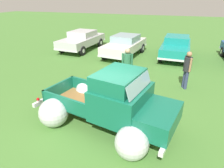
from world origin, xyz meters
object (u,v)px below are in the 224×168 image
show_car_0 (82,39)px  spectator_1 (127,64)px  vintage_pickup_truck (114,106)px  show_car_1 (125,45)px  show_car_2 (176,46)px  spectator_0 (187,68)px

show_car_0 → spectator_1: 7.22m
show_car_0 → spectator_1: spectator_1 is taller
vintage_pickup_truck → show_car_0: 10.27m
show_car_1 → vintage_pickup_truck: bearing=20.1°
show_car_2 → spectator_1: 5.72m
show_car_1 → spectator_1: spectator_1 is taller
show_car_0 → show_car_2: (7.02, 0.06, -0.00)m
show_car_0 → spectator_0: bearing=61.6°
show_car_1 → spectator_1: (1.32, -4.57, 0.21)m
show_car_0 → show_car_1: same height
spectator_0 → spectator_1: (-2.67, -0.29, -0.00)m
show_car_0 → show_car_1: bearing=84.0°
show_car_0 → spectator_1: bearing=48.0°
vintage_pickup_truck → show_car_2: size_ratio=1.10×
show_car_2 → show_car_1: bearing=-75.5°
show_car_1 → spectator_0: 5.85m
show_car_0 → show_car_2: bearing=95.2°
show_car_0 → show_car_2: same height
show_car_1 → spectator_0: bearing=50.7°
show_car_2 → spectator_0: bearing=8.8°
show_car_1 → show_car_2: size_ratio=1.01×
vintage_pickup_truck → show_car_1: bearing=114.7°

